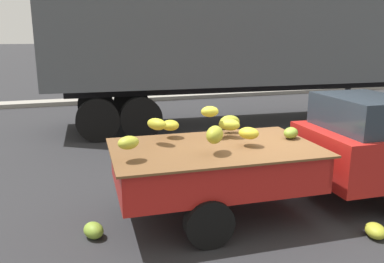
{
  "coord_description": "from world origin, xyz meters",
  "views": [
    {
      "loc": [
        -3.13,
        -5.23,
        2.64
      ],
      "look_at": [
        -1.37,
        0.27,
        1.21
      ],
      "focal_mm": 37.01,
      "sensor_mm": 36.0,
      "label": 1
    }
  ],
  "objects_px": {
    "semi_trailer": "(253,37)",
    "fallen_banana_bunch_by_wheel": "(375,231)",
    "fallen_banana_bunch_near_tailgate": "(94,230)",
    "pickup_truck": "(338,149)"
  },
  "relations": [
    {
      "from": "fallen_banana_bunch_near_tailgate",
      "to": "semi_trailer",
      "type": "bearing_deg",
      "value": 48.8
    },
    {
      "from": "pickup_truck",
      "to": "fallen_banana_bunch_by_wheel",
      "type": "xyz_separation_m",
      "value": [
        -0.22,
        -1.16,
        -0.78
      ]
    },
    {
      "from": "semi_trailer",
      "to": "fallen_banana_bunch_near_tailgate",
      "type": "distance_m",
      "value": 8.2
    },
    {
      "from": "pickup_truck",
      "to": "fallen_banana_bunch_near_tailgate",
      "type": "height_order",
      "value": "pickup_truck"
    },
    {
      "from": "pickup_truck",
      "to": "semi_trailer",
      "type": "distance_m",
      "value": 6.26
    },
    {
      "from": "semi_trailer",
      "to": "fallen_banana_bunch_by_wheel",
      "type": "distance_m",
      "value": 7.61
    },
    {
      "from": "semi_trailer",
      "to": "fallen_banana_bunch_by_wheel",
      "type": "relative_size",
      "value": 35.64
    },
    {
      "from": "fallen_banana_bunch_near_tailgate",
      "to": "fallen_banana_bunch_by_wheel",
      "type": "relative_size",
      "value": 0.96
    },
    {
      "from": "pickup_truck",
      "to": "fallen_banana_bunch_by_wheel",
      "type": "bearing_deg",
      "value": -98.63
    },
    {
      "from": "semi_trailer",
      "to": "fallen_banana_bunch_by_wheel",
      "type": "xyz_separation_m",
      "value": [
        -1.59,
        -7.03,
        -2.45
      ]
    }
  ]
}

